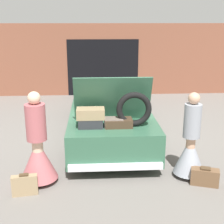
# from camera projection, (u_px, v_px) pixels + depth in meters

# --- Properties ---
(ground_plane) EXTENTS (40.00, 40.00, 0.00)m
(ground_plane) POSITION_uv_depth(u_px,v_px,m) (109.00, 134.00, 8.32)
(ground_plane) COLOR slate
(garage_wall_back) EXTENTS (12.00, 0.14, 2.80)m
(garage_wall_back) POSITION_uv_depth(u_px,v_px,m) (103.00, 60.00, 12.34)
(garage_wall_back) COLOR brown
(garage_wall_back) RESTS_ON ground_plane
(car) EXTENTS (1.92, 5.03, 1.84)m
(car) POSITION_uv_depth(u_px,v_px,m) (109.00, 112.00, 8.13)
(car) COLOR #336047
(car) RESTS_ON ground_plane
(person_left) EXTENTS (0.69, 0.69, 1.74)m
(person_left) POSITION_uv_depth(u_px,v_px,m) (38.00, 151.00, 5.71)
(person_left) COLOR beige
(person_left) RESTS_ON ground_plane
(person_right) EXTENTS (0.61, 0.61, 1.67)m
(person_right) POSITION_uv_depth(u_px,v_px,m) (190.00, 148.00, 5.92)
(person_right) COLOR tan
(person_right) RESTS_ON ground_plane
(suitcase_beside_left_person) EXTENTS (0.45, 0.19, 0.39)m
(suitcase_beside_left_person) POSITION_uv_depth(u_px,v_px,m) (25.00, 185.00, 5.39)
(suitcase_beside_left_person) COLOR #9E8460
(suitcase_beside_left_person) RESTS_ON ground_plane
(suitcase_beside_right_person) EXTENTS (0.54, 0.35, 0.34)m
(suitcase_beside_right_person) POSITION_uv_depth(u_px,v_px,m) (205.00, 177.00, 5.73)
(suitcase_beside_right_person) COLOR brown
(suitcase_beside_right_person) RESTS_ON ground_plane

